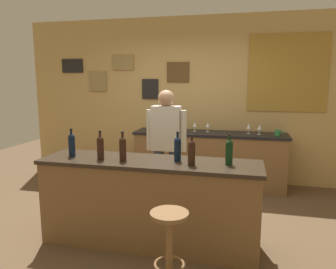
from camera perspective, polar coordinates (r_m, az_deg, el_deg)
name	(u,v)px	position (r m, az deg, el deg)	size (l,w,h in m)	color
ground_plane	(160,227)	(4.01, -1.51, -16.06)	(10.00, 10.00, 0.00)	brown
back_wall	(191,99)	(5.60, 4.17, 6.36)	(6.00, 0.09, 2.80)	tan
bar_counter	(150,202)	(3.47, -3.30, -11.97)	(2.30, 0.60, 0.92)	brown
side_counter	(209,159)	(5.32, 7.31, -4.41)	(2.46, 0.56, 0.90)	brown
bartender	(166,144)	(4.08, -0.31, -1.68)	(0.52, 0.21, 1.62)	#384766
bar_stool	(169,237)	(2.77, 0.24, -17.85)	(0.32, 0.32, 0.68)	brown
wine_bottle_a	(72,144)	(3.62, -16.77, -1.65)	(0.07, 0.07, 0.31)	black
wine_bottle_b	(100,147)	(3.39, -11.95, -2.17)	(0.07, 0.07, 0.31)	black
wine_bottle_c	(123,148)	(3.30, -8.06, -2.38)	(0.07, 0.07, 0.31)	black
wine_bottle_d	(178,148)	(3.26, 1.71, -2.44)	(0.07, 0.07, 0.31)	black
wine_bottle_e	(192,152)	(3.11, 4.22, -3.07)	(0.07, 0.07, 0.31)	black
wine_bottle_f	(229,151)	(3.18, 10.84, -2.94)	(0.07, 0.07, 0.31)	black
wine_glass_a	(160,124)	(5.39, -1.43, 1.90)	(0.07, 0.07, 0.16)	silver
wine_glass_b	(195,125)	(5.31, 4.79, 1.75)	(0.07, 0.07, 0.16)	silver
wine_glass_c	(208,125)	(5.28, 7.11, 1.67)	(0.07, 0.07, 0.16)	silver
wine_glass_d	(249,127)	(5.22, 14.16, 1.35)	(0.07, 0.07, 0.16)	silver
wine_glass_e	(259,127)	(5.18, 15.96, 1.21)	(0.07, 0.07, 0.16)	silver
coffee_mug	(278,133)	(5.15, 18.97, 0.31)	(0.12, 0.08, 0.09)	#338C4C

